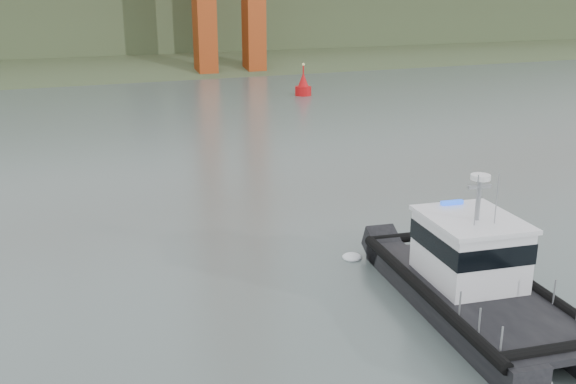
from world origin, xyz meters
name	(u,v)px	position (x,y,z in m)	size (l,w,h in m)	color
ground	(327,292)	(0.00, 0.00, 0.00)	(400.00, 400.00, 0.00)	#4F5E5A
headlands	(51,20)	(0.00, 125.50, 7.05)	(500.00, 105.36, 27.12)	#3C502E
patrol_boat	(472,275)	(4.53, -3.61, 1.43)	(6.06, 12.26, 5.70)	black
nav_buoy	(303,86)	(22.97, 50.55, 1.11)	(2.02, 2.02, 4.22)	red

